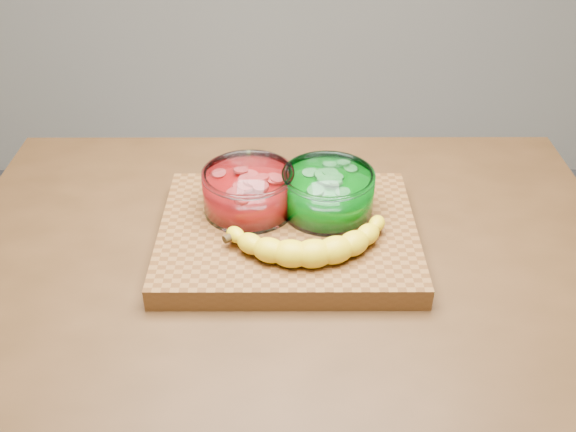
{
  "coord_description": "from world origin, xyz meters",
  "views": [
    {
      "loc": [
        -0.0,
        -0.91,
        1.6
      ],
      "look_at": [
        0.0,
        0.0,
        0.96
      ],
      "focal_mm": 40.0,
      "sensor_mm": 36.0,
      "label": 1
    }
  ],
  "objects": [
    {
      "name": "counter",
      "position": [
        0.0,
        0.0,
        0.45
      ],
      "size": [
        1.2,
        0.8,
        0.9
      ],
      "primitive_type": "cube",
      "color": "#492D16",
      "rests_on": "ground"
    },
    {
      "name": "cutting_board",
      "position": [
        0.0,
        0.0,
        0.92
      ],
      "size": [
        0.45,
        0.35,
        0.04
      ],
      "primitive_type": "cube",
      "color": "brown",
      "rests_on": "counter"
    },
    {
      "name": "bowl_red",
      "position": [
        -0.07,
        0.05,
        0.98
      ],
      "size": [
        0.16,
        0.16,
        0.08
      ],
      "color": "white",
      "rests_on": "cutting_board"
    },
    {
      "name": "bowl_green",
      "position": [
        0.07,
        0.05,
        0.98
      ],
      "size": [
        0.16,
        0.16,
        0.08
      ],
      "color": "white",
      "rests_on": "cutting_board"
    },
    {
      "name": "banana",
      "position": [
        0.03,
        -0.06,
        0.96
      ],
      "size": [
        0.31,
        0.15,
        0.04
      ],
      "primitive_type": null,
      "color": "yellow",
      "rests_on": "cutting_board"
    }
  ]
}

